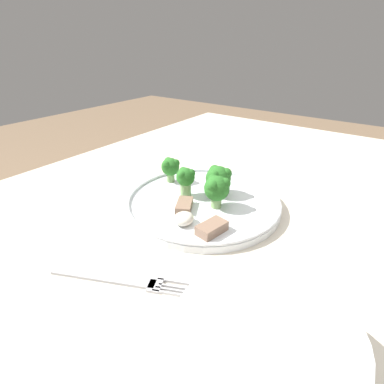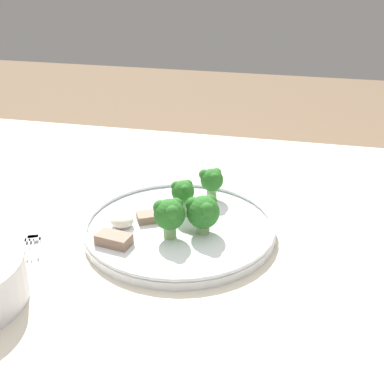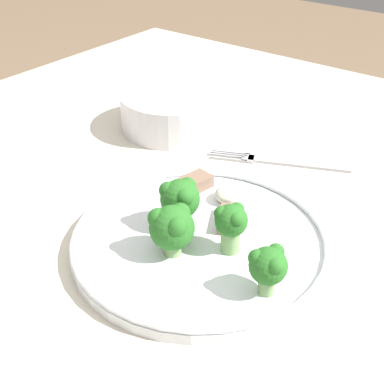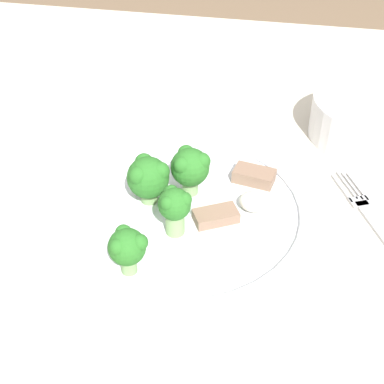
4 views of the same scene
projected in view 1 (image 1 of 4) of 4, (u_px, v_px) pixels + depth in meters
The scene contains 11 objects.
table at pixel (248, 258), 0.55m from camera, with size 1.28×1.02×0.72m.
dinner_plate at pixel (203, 202), 0.55m from camera, with size 0.28×0.28×0.02m.
fork at pixel (122, 280), 0.38m from camera, with size 0.10×0.19×0.00m.
cream_bowl at pixel (263, 348), 0.27m from camera, with size 0.16×0.16×0.06m.
broccoli_floret_near_rim_left at pixel (217, 188), 0.51m from camera, with size 0.04×0.04×0.06m.
broccoli_floret_center_left at pixel (186, 178), 0.54m from camera, with size 0.04×0.03×0.06m.
broccoli_floret_back_left at pixel (170, 167), 0.60m from camera, with size 0.04×0.04×0.05m.
broccoli_floret_front_left at pixel (218, 178), 0.55m from camera, with size 0.05×0.05×0.06m.
meat_slice_front_slice at pixel (212, 228), 0.45m from camera, with size 0.05×0.03×0.02m.
meat_slice_middle_slice at pixel (184, 205), 0.52m from camera, with size 0.05×0.04×0.01m.
sauce_dollop at pixel (184, 219), 0.47m from camera, with size 0.03×0.03×0.02m.
Camera 1 is at (0.41, 0.17, 0.99)m, focal length 28.00 mm.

